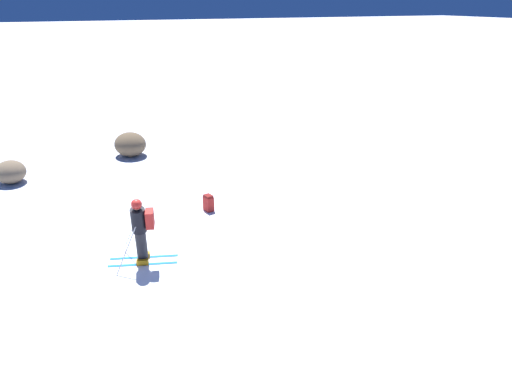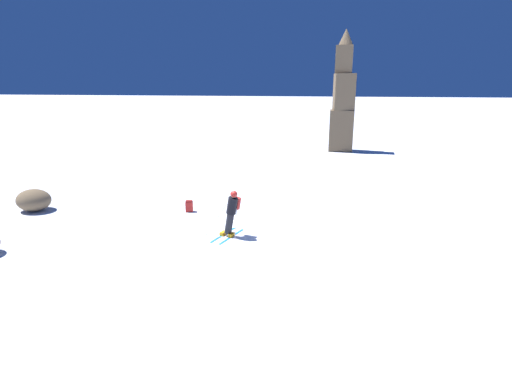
% 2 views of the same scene
% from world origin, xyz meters
% --- Properties ---
extents(ground_plane, '(300.00, 300.00, 0.00)m').
position_xyz_m(ground_plane, '(0.00, 0.00, 0.00)').
color(ground_plane, white).
extents(skier, '(1.27, 1.70, 1.77)m').
position_xyz_m(skier, '(0.50, -0.03, 0.97)').
color(skier, '#1E7AC6').
rests_on(skier, ground).
extents(spare_backpack, '(0.34, 0.28, 0.50)m').
position_xyz_m(spare_backpack, '(-1.98, 2.45, 0.24)').
color(spare_backpack, '#AD231E').
rests_on(spare_backpack, ground).
extents(exposed_boulder_0, '(1.19, 1.01, 0.78)m').
position_xyz_m(exposed_boulder_0, '(-7.08, -2.99, 0.39)').
color(exposed_boulder_0, '#7A664C').
rests_on(exposed_boulder_0, ground).
extents(exposed_boulder_1, '(1.46, 1.24, 0.95)m').
position_xyz_m(exposed_boulder_1, '(-8.63, 1.39, 0.48)').
color(exposed_boulder_1, brown).
rests_on(exposed_boulder_1, ground).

